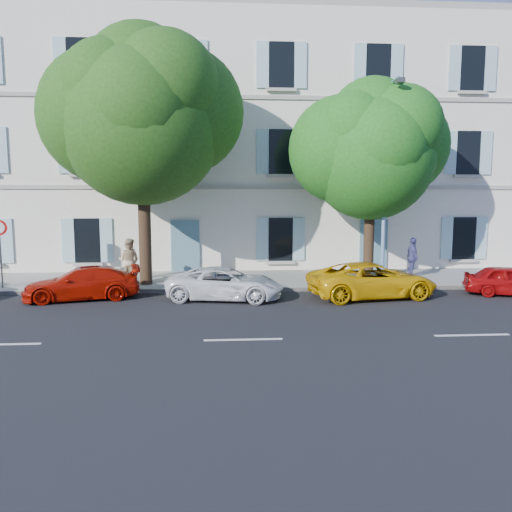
{
  "coord_description": "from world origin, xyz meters",
  "views": [
    {
      "loc": [
        -0.52,
        -16.29,
        3.66
      ],
      "look_at": [
        0.74,
        2.0,
        1.4
      ],
      "focal_mm": 35.0,
      "sensor_mm": 36.0,
      "label": 1
    }
  ],
  "objects": [
    {
      "name": "car_yellow_supercar",
      "position": [
        4.82,
        0.91,
        0.63
      ],
      "size": [
        4.82,
        2.77,
        1.27
      ],
      "primitive_type": "imported",
      "rotation": [
        0.0,
        0.0,
        1.72
      ],
      "color": "#E5AA09",
      "rests_on": "ground"
    },
    {
      "name": "pedestrian_a",
      "position": [
        -4.32,
        4.4,
        0.97
      ],
      "size": [
        0.65,
        0.47,
        1.63
      ],
      "primitive_type": "imported",
      "rotation": [
        0.0,
        0.0,
        3.28
      ],
      "color": "silver",
      "rests_on": "sidewalk"
    },
    {
      "name": "car_white_coupe",
      "position": [
        -0.42,
        0.96,
        0.57
      ],
      "size": [
        4.32,
        2.51,
        1.13
      ],
      "primitive_type": "imported",
      "rotation": [
        0.0,
        0.0,
        1.41
      ],
      "color": "white",
      "rests_on": "ground"
    },
    {
      "name": "car_red_hatchback",
      "position": [
        9.99,
        0.92,
        0.55
      ],
      "size": [
        3.47,
        2.23,
        1.1
      ],
      "primitive_type": "imported",
      "rotation": [
        0.0,
        0.0,
        1.26
      ],
      "color": "#9C090A",
      "rests_on": "ground"
    },
    {
      "name": "kerb",
      "position": [
        0.0,
        2.28,
        0.08
      ],
      "size": [
        36.0,
        0.16,
        0.16
      ],
      "primitive_type": "cube",
      "color": "#9E998E",
      "rests_on": "ground"
    },
    {
      "name": "pedestrian_c",
      "position": [
        7.55,
        4.18,
        1.01
      ],
      "size": [
        0.43,
        1.01,
        1.71
      ],
      "primitive_type": "imported",
      "rotation": [
        0.0,
        0.0,
        1.56
      ],
      "color": "#484782",
      "rests_on": "sidewalk"
    },
    {
      "name": "building",
      "position": [
        0.0,
        10.2,
        6.0
      ],
      "size": [
        28.0,
        7.0,
        12.0
      ],
      "primitive_type": "cube",
      "color": "white",
      "rests_on": "ground"
    },
    {
      "name": "tree_left",
      "position": [
        -3.52,
        3.39,
        6.31
      ],
      "size": [
        6.18,
        6.18,
        9.58
      ],
      "color": "#3A2819",
      "rests_on": "sidewalk"
    },
    {
      "name": "street_lamp",
      "position": [
        5.82,
        2.74,
        4.51
      ],
      "size": [
        0.28,
        1.64,
        7.7
      ],
      "color": "#7293BF",
      "rests_on": "sidewalk"
    },
    {
      "name": "ground",
      "position": [
        0.0,
        0.0,
        0.0
      ],
      "size": [
        90.0,
        90.0,
        0.0
      ],
      "primitive_type": "plane",
      "color": "black"
    },
    {
      "name": "car_red_coupe",
      "position": [
        -5.43,
        1.33,
        0.57
      ],
      "size": [
        4.19,
        2.38,
        1.14
      ],
      "primitive_type": "imported",
      "rotation": [
        0.0,
        0.0,
        4.92
      ],
      "color": "#A61104",
      "rests_on": "ground"
    },
    {
      "name": "tree_right",
      "position": [
        5.45,
        3.57,
        5.16
      ],
      "size": [
        5.07,
        5.07,
        7.81
      ],
      "color": "#3A2819",
      "rests_on": "sidewalk"
    },
    {
      "name": "sidewalk",
      "position": [
        0.0,
        4.45,
        0.07
      ],
      "size": [
        36.0,
        4.5,
        0.15
      ],
      "primitive_type": "cube",
      "color": "#A09E96",
      "rests_on": "ground"
    },
    {
      "name": "pedestrian_b",
      "position": [
        -4.2,
        3.54,
        1.05
      ],
      "size": [
        1.04,
        0.91,
        1.8
      ],
      "primitive_type": "imported",
      "rotation": [
        0.0,
        0.0,
        2.85
      ],
      "color": "tan",
      "rests_on": "sidewalk"
    }
  ]
}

